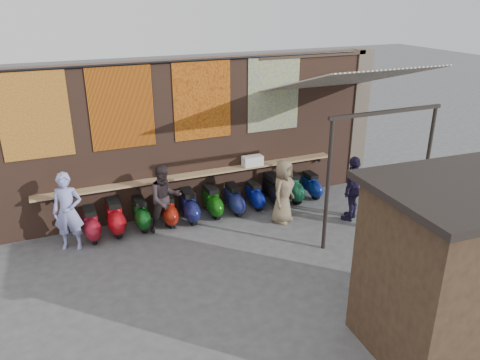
% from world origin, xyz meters
% --- Properties ---
extents(ground, '(70.00, 70.00, 0.00)m').
position_xyz_m(ground, '(0.00, 0.00, 0.00)').
color(ground, '#474749').
rests_on(ground, ground).
extents(brick_wall, '(10.00, 0.40, 4.00)m').
position_xyz_m(brick_wall, '(0.00, 2.70, 2.00)').
color(brick_wall, brown).
rests_on(brick_wall, ground).
extents(pier_right, '(0.50, 0.50, 4.00)m').
position_xyz_m(pier_right, '(5.20, 2.70, 2.00)').
color(pier_right, '#4C4238').
rests_on(pier_right, ground).
extents(eating_counter, '(8.00, 0.32, 0.05)m').
position_xyz_m(eating_counter, '(0.00, 2.33, 1.10)').
color(eating_counter, '#9E7A51').
rests_on(eating_counter, brick_wall).
extents(shelf_box, '(0.55, 0.28, 0.27)m').
position_xyz_m(shelf_box, '(1.62, 2.30, 1.26)').
color(shelf_box, white).
rests_on(shelf_box, eating_counter).
extents(tapestry_redgold, '(1.50, 0.02, 2.00)m').
position_xyz_m(tapestry_redgold, '(-3.60, 2.48, 3.00)').
color(tapestry_redgold, maroon).
rests_on(tapestry_redgold, brick_wall).
extents(tapestry_sun, '(1.50, 0.02, 2.00)m').
position_xyz_m(tapestry_sun, '(-1.70, 2.48, 3.00)').
color(tapestry_sun, orange).
rests_on(tapestry_sun, brick_wall).
extents(tapestry_orange, '(1.50, 0.02, 2.00)m').
position_xyz_m(tapestry_orange, '(0.30, 2.48, 3.00)').
color(tapestry_orange, '#B45E16').
rests_on(tapestry_orange, brick_wall).
extents(tapestry_multi, '(1.50, 0.02, 2.00)m').
position_xyz_m(tapestry_multi, '(2.30, 2.48, 3.00)').
color(tapestry_multi, '#2B4D9F').
rests_on(tapestry_multi, brick_wall).
extents(hang_rail, '(9.50, 0.06, 0.06)m').
position_xyz_m(hang_rail, '(0.00, 2.47, 3.98)').
color(hang_rail, black).
rests_on(hang_rail, brick_wall).
extents(scooter_stool_0, '(0.36, 0.81, 0.77)m').
position_xyz_m(scooter_stool_0, '(-2.75, 1.96, 0.38)').
color(scooter_stool_0, maroon).
rests_on(scooter_stool_0, ground).
extents(scooter_stool_1, '(0.40, 0.88, 0.84)m').
position_xyz_m(scooter_stool_1, '(-2.17, 2.04, 0.42)').
color(scooter_stool_1, '#AC0D15').
rests_on(scooter_stool_1, ground).
extents(scooter_stool_2, '(0.36, 0.80, 0.76)m').
position_xyz_m(scooter_stool_2, '(-1.55, 2.04, 0.38)').
color(scooter_stool_2, '#0D4414').
rests_on(scooter_stool_2, ground).
extents(scooter_stool_3, '(0.36, 0.79, 0.75)m').
position_xyz_m(scooter_stool_3, '(-0.87, 2.00, 0.38)').
color(scooter_stool_3, maroon).
rests_on(scooter_stool_3, ground).
extents(scooter_stool_4, '(0.39, 0.86, 0.81)m').
position_xyz_m(scooter_stool_4, '(-0.32, 1.96, 0.41)').
color(scooter_stool_4, '#13174A').
rests_on(scooter_stool_4, ground).
extents(scooter_stool_5, '(0.37, 0.83, 0.79)m').
position_xyz_m(scooter_stool_5, '(0.33, 2.01, 0.39)').
color(scooter_stool_5, '#0F500B').
rests_on(scooter_stool_5, ground).
extents(scooter_stool_6, '(0.36, 0.81, 0.77)m').
position_xyz_m(scooter_stool_6, '(0.93, 1.96, 0.38)').
color(scooter_stool_6, navy).
rests_on(scooter_stool_6, ground).
extents(scooter_stool_7, '(0.33, 0.74, 0.70)m').
position_xyz_m(scooter_stool_7, '(1.56, 2.01, 0.35)').
color(scooter_stool_7, navy).
rests_on(scooter_stool_7, ground).
extents(scooter_stool_8, '(0.40, 0.89, 0.85)m').
position_xyz_m(scooter_stool_8, '(2.14, 2.01, 0.43)').
color(scooter_stool_8, black).
rests_on(scooter_stool_8, ground).
extents(scooter_stool_9, '(0.39, 0.86, 0.82)m').
position_xyz_m(scooter_stool_9, '(2.72, 2.01, 0.41)').
color(scooter_stool_9, '#196745').
rests_on(scooter_stool_9, ground).
extents(scooter_stool_10, '(0.33, 0.74, 0.70)m').
position_xyz_m(scooter_stool_10, '(3.37, 2.04, 0.35)').
color(scooter_stool_10, navy).
rests_on(scooter_stool_10, ground).
extents(diner_left, '(0.78, 0.63, 1.84)m').
position_xyz_m(diner_left, '(-3.22, 1.71, 0.92)').
color(diner_left, '#9094D2').
rests_on(diner_left, ground).
extents(diner_right, '(0.88, 0.71, 1.70)m').
position_xyz_m(diner_right, '(-1.00, 1.69, 0.85)').
color(diner_right, '#2A2124').
rests_on(diner_right, ground).
extents(shopper_navy, '(1.07, 0.92, 1.72)m').
position_xyz_m(shopper_navy, '(3.57, 0.41, 0.86)').
color(shopper_navy, '#1D1733').
rests_on(shopper_navy, ground).
extents(shopper_grey, '(1.12, 1.12, 1.56)m').
position_xyz_m(shopper_grey, '(4.59, -0.97, 0.78)').
color(shopper_grey, '#515256').
rests_on(shopper_grey, ground).
extents(shopper_tan, '(0.97, 0.91, 1.67)m').
position_xyz_m(shopper_tan, '(1.87, 0.99, 0.83)').
color(shopper_tan, '#7A674D').
rests_on(shopper_tan, ground).
extents(market_stall, '(2.69, 2.09, 2.80)m').
position_xyz_m(market_stall, '(2.23, -4.10, 1.40)').
color(market_stall, black).
rests_on(market_stall, ground).
extents(stall_roof, '(3.02, 2.40, 0.12)m').
position_xyz_m(stall_roof, '(2.23, -4.10, 2.86)').
color(stall_roof, black).
rests_on(stall_roof, market_stall).
extents(stall_sign, '(1.20, 0.11, 0.50)m').
position_xyz_m(stall_sign, '(2.29, -3.10, 2.03)').
color(stall_sign, gold).
rests_on(stall_sign, market_stall).
extents(stall_shelf, '(2.15, 0.23, 0.06)m').
position_xyz_m(stall_shelf, '(2.29, -3.10, 1.02)').
color(stall_shelf, '#473321').
rests_on(stall_shelf, market_stall).
extents(awning_canvas, '(3.20, 3.28, 0.97)m').
position_xyz_m(awning_canvas, '(3.50, 0.90, 3.55)').
color(awning_canvas, beige).
rests_on(awning_canvas, brick_wall).
extents(awning_ledger, '(3.30, 0.08, 0.12)m').
position_xyz_m(awning_ledger, '(3.50, 2.49, 3.95)').
color(awning_ledger, '#33261C').
rests_on(awning_ledger, brick_wall).
extents(awning_header, '(3.00, 0.08, 0.08)m').
position_xyz_m(awning_header, '(3.50, -0.60, 3.08)').
color(awning_header, black).
rests_on(awning_header, awning_post_left).
extents(awning_post_left, '(0.09, 0.09, 3.10)m').
position_xyz_m(awning_post_left, '(2.10, -0.60, 1.55)').
color(awning_post_left, black).
rests_on(awning_post_left, ground).
extents(awning_post_right, '(0.09, 0.09, 3.10)m').
position_xyz_m(awning_post_right, '(4.90, -0.60, 1.55)').
color(awning_post_right, black).
rests_on(awning_post_right, ground).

